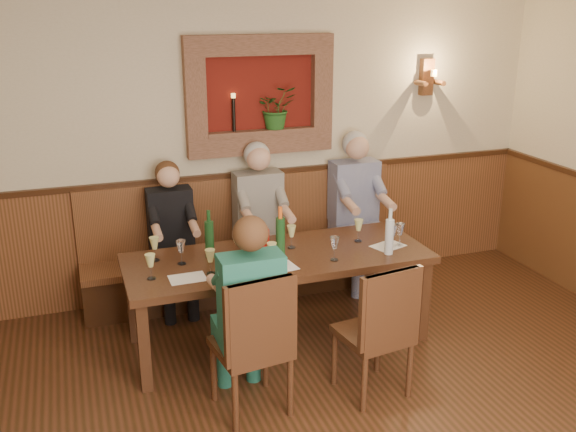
{
  "coord_description": "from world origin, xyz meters",
  "views": [
    {
      "loc": [
        -1.47,
        -2.61,
        2.66
      ],
      "look_at": [
        0.1,
        1.9,
        1.05
      ],
      "focal_mm": 40.0,
      "sensor_mm": 36.0,
      "label": 1
    }
  ],
  "objects_px": {
    "person_bench_left": "(174,251)",
    "spittoon_bucket": "(256,244)",
    "person_bench_mid": "(261,236)",
    "wine_bottle_green_b": "(209,238)",
    "water_bottle": "(389,236)",
    "person_bench_right": "(357,223)",
    "wine_bottle_green_a": "(280,236)",
    "dining_table": "(278,264)",
    "chair_near_right": "(374,355)",
    "person_chair_front": "(248,329)",
    "bench": "(247,261)",
    "chair_near_left": "(252,370)"
  },
  "relations": [
    {
      "from": "chair_near_left",
      "to": "person_chair_front",
      "type": "bearing_deg",
      "value": 84.91
    },
    {
      "from": "wine_bottle_green_b",
      "to": "water_bottle",
      "type": "distance_m",
      "value": 1.41
    },
    {
      "from": "person_chair_front",
      "to": "chair_near_right",
      "type": "bearing_deg",
      "value": -9.59
    },
    {
      "from": "person_bench_right",
      "to": "wine_bottle_green_a",
      "type": "bearing_deg",
      "value": -141.37
    },
    {
      "from": "dining_table",
      "to": "spittoon_bucket",
      "type": "relative_size",
      "value": 10.38
    },
    {
      "from": "person_bench_left",
      "to": "water_bottle",
      "type": "bearing_deg",
      "value": -35.59
    },
    {
      "from": "person_bench_left",
      "to": "water_bottle",
      "type": "height_order",
      "value": "person_bench_left"
    },
    {
      "from": "dining_table",
      "to": "chair_near_left",
      "type": "xyz_separation_m",
      "value": [
        -0.47,
        -0.84,
        -0.37
      ]
    },
    {
      "from": "person_bench_left",
      "to": "person_chair_front",
      "type": "relative_size",
      "value": 0.96
    },
    {
      "from": "person_bench_left",
      "to": "water_bottle",
      "type": "relative_size",
      "value": 3.62
    },
    {
      "from": "spittoon_bucket",
      "to": "water_bottle",
      "type": "bearing_deg",
      "value": -14.18
    },
    {
      "from": "dining_table",
      "to": "wine_bottle_green_b",
      "type": "distance_m",
      "value": 0.58
    },
    {
      "from": "spittoon_bucket",
      "to": "person_bench_left",
      "type": "bearing_deg",
      "value": 121.56
    },
    {
      "from": "dining_table",
      "to": "wine_bottle_green_a",
      "type": "bearing_deg",
      "value": -48.22
    },
    {
      "from": "chair_near_left",
      "to": "person_bench_left",
      "type": "relative_size",
      "value": 0.77
    },
    {
      "from": "spittoon_bucket",
      "to": "wine_bottle_green_a",
      "type": "xyz_separation_m",
      "value": [
        0.19,
        -0.02,
        0.05
      ]
    },
    {
      "from": "chair_near_left",
      "to": "wine_bottle_green_b",
      "type": "relative_size",
      "value": 2.7
    },
    {
      "from": "spittoon_bucket",
      "to": "wine_bottle_green_a",
      "type": "relative_size",
      "value": 0.57
    },
    {
      "from": "person_bench_right",
      "to": "wine_bottle_green_a",
      "type": "distance_m",
      "value": 1.39
    },
    {
      "from": "person_bench_right",
      "to": "wine_bottle_green_b",
      "type": "relative_size",
      "value": 3.89
    },
    {
      "from": "water_bottle",
      "to": "person_bench_left",
      "type": "bearing_deg",
      "value": 144.41
    },
    {
      "from": "person_bench_right",
      "to": "person_bench_mid",
      "type": "bearing_deg",
      "value": 179.94
    },
    {
      "from": "person_bench_mid",
      "to": "spittoon_bucket",
      "type": "xyz_separation_m",
      "value": [
        -0.29,
        -0.84,
        0.26
      ]
    },
    {
      "from": "bench",
      "to": "chair_near_right",
      "type": "height_order",
      "value": "bench"
    },
    {
      "from": "chair_near_left",
      "to": "person_bench_left",
      "type": "bearing_deg",
      "value": 90.17
    },
    {
      "from": "person_bench_left",
      "to": "person_bench_right",
      "type": "distance_m",
      "value": 1.77
    },
    {
      "from": "person_bench_left",
      "to": "wine_bottle_green_a",
      "type": "xyz_separation_m",
      "value": [
        0.71,
        -0.86,
        0.36
      ]
    },
    {
      "from": "person_bench_right",
      "to": "person_bench_left",
      "type": "bearing_deg",
      "value": 179.85
    },
    {
      "from": "person_chair_front",
      "to": "person_bench_mid",
      "type": "bearing_deg",
      "value": 70.15
    },
    {
      "from": "person_chair_front",
      "to": "spittoon_bucket",
      "type": "bearing_deg",
      "value": 69.51
    },
    {
      "from": "person_bench_right",
      "to": "wine_bottle_green_b",
      "type": "height_order",
      "value": "person_bench_right"
    },
    {
      "from": "person_bench_left",
      "to": "person_bench_mid",
      "type": "relative_size",
      "value": 0.93
    },
    {
      "from": "person_chair_front",
      "to": "wine_bottle_green_a",
      "type": "height_order",
      "value": "person_chair_front"
    },
    {
      "from": "wine_bottle_green_b",
      "to": "spittoon_bucket",
      "type": "bearing_deg",
      "value": -22.24
    },
    {
      "from": "person_bench_mid",
      "to": "person_bench_right",
      "type": "bearing_deg",
      "value": -0.06
    },
    {
      "from": "chair_near_right",
      "to": "person_chair_front",
      "type": "height_order",
      "value": "person_chair_front"
    },
    {
      "from": "wine_bottle_green_b",
      "to": "person_bench_mid",
      "type": "bearing_deg",
      "value": 47.97
    },
    {
      "from": "person_bench_left",
      "to": "wine_bottle_green_a",
      "type": "height_order",
      "value": "person_bench_left"
    },
    {
      "from": "spittoon_bucket",
      "to": "dining_table",
      "type": "bearing_deg",
      "value": 0.04
    },
    {
      "from": "bench",
      "to": "spittoon_bucket",
      "type": "bearing_deg",
      "value": -100.69
    },
    {
      "from": "chair_near_left",
      "to": "person_bench_right",
      "type": "relative_size",
      "value": 0.69
    },
    {
      "from": "person_bench_left",
      "to": "water_bottle",
      "type": "distance_m",
      "value": 1.92
    },
    {
      "from": "dining_table",
      "to": "chair_near_left",
      "type": "relative_size",
      "value": 2.31
    },
    {
      "from": "person_bench_mid",
      "to": "wine_bottle_green_b",
      "type": "relative_size",
      "value": 3.8
    },
    {
      "from": "person_bench_right",
      "to": "water_bottle",
      "type": "xyz_separation_m",
      "value": [
        -0.24,
        -1.09,
        0.28
      ]
    },
    {
      "from": "bench",
      "to": "chair_near_right",
      "type": "xyz_separation_m",
      "value": [
        0.4,
        -1.87,
        -0.04
      ]
    },
    {
      "from": "bench",
      "to": "chair_near_left",
      "type": "height_order",
      "value": "bench"
    },
    {
      "from": "bench",
      "to": "chair_near_left",
      "type": "xyz_separation_m",
      "value": [
        -0.47,
        -1.79,
        -0.03
      ]
    },
    {
      "from": "person_bench_left",
      "to": "spittoon_bucket",
      "type": "height_order",
      "value": "person_bench_left"
    },
    {
      "from": "person_bench_mid",
      "to": "wine_bottle_green_a",
      "type": "distance_m",
      "value": 0.91
    }
  ]
}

